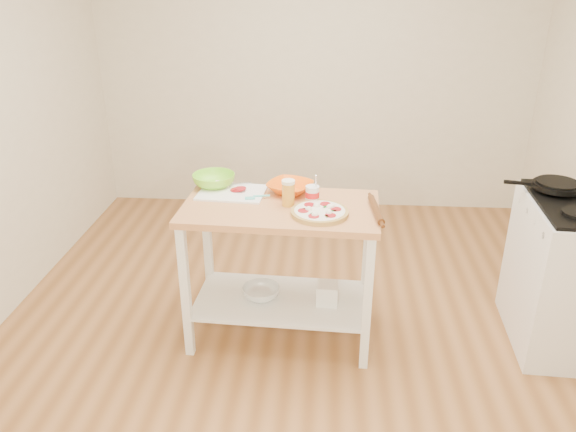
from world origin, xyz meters
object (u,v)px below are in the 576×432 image
at_px(shelf_bin, 327,293).
at_px(shelf_glass_bowl, 261,293).
at_px(orange_bowl, 290,187).
at_px(prep_island, 281,244).
at_px(cutting_board, 232,192).
at_px(green_bowl, 214,180).
at_px(rolling_pin, 376,210).
at_px(beer_pint, 288,193).
at_px(knife, 224,185).
at_px(pizza, 320,212).
at_px(skillet, 556,186).
at_px(yogurt_tub, 312,194).
at_px(spatula, 256,197).

bearing_deg(shelf_bin, shelf_glass_bowl, 176.58).
bearing_deg(orange_bowl, prep_island, -101.36).
height_order(cutting_board, green_bowl, green_bowl).
bearing_deg(rolling_pin, cutting_board, 164.23).
distance_m(rolling_pin, shelf_bin, 0.65).
relative_size(beer_pint, shelf_bin, 1.19).
bearing_deg(orange_bowl, knife, 172.78).
height_order(prep_island, pizza, pizza).
xyz_separation_m(skillet, cutting_board, (-1.95, -0.07, -0.07)).
bearing_deg(shelf_bin, green_bowl, 158.23).
relative_size(skillet, green_bowl, 1.66).
bearing_deg(rolling_pin, beer_pint, 171.09).
bearing_deg(pizza, knife, 148.28).
bearing_deg(green_bowl, skillet, -0.80).
xyz_separation_m(beer_pint, yogurt_tub, (0.14, 0.06, -0.03)).
xyz_separation_m(cutting_board, shelf_bin, (0.60, -0.19, -0.58)).
distance_m(pizza, orange_bowl, 0.37).
bearing_deg(pizza, spatula, 153.13).
bearing_deg(yogurt_tub, prep_island, -159.50).
xyz_separation_m(green_bowl, beer_pint, (0.49, -0.26, 0.04)).
xyz_separation_m(cutting_board, spatula, (0.16, -0.09, 0.01)).
bearing_deg(orange_bowl, spatula, -146.65).
relative_size(prep_island, shelf_bin, 9.03).
height_order(beer_pint, shelf_bin, beer_pint).
xyz_separation_m(skillet, spatula, (-1.79, -0.16, -0.06)).
relative_size(prep_island, spatula, 7.94).
distance_m(green_bowl, beer_pint, 0.56).
xyz_separation_m(spatula, yogurt_tub, (0.34, -0.01, 0.03)).
relative_size(pizza, spatula, 2.20).
height_order(skillet, knife, skillet).
bearing_deg(orange_bowl, rolling_pin, -29.08).
distance_m(skillet, yogurt_tub, 1.46).
bearing_deg(prep_island, orange_bowl, 78.64).
bearing_deg(knife, prep_island, -51.92).
bearing_deg(spatula, yogurt_tub, -11.99).
distance_m(knife, rolling_pin, 0.98).
height_order(spatula, shelf_bin, spatula).
height_order(prep_island, cutting_board, cutting_board).
bearing_deg(orange_bowl, pizza, -59.64).
xyz_separation_m(knife, orange_bowl, (0.42, -0.05, 0.02)).
bearing_deg(pizza, shelf_bin, 57.22).
bearing_deg(beer_pint, prep_island, -169.08).
xyz_separation_m(spatula, beer_pint, (0.20, -0.07, 0.06)).
height_order(knife, rolling_pin, rolling_pin).
relative_size(prep_island, skillet, 2.65).
relative_size(skillet, cutting_board, 1.05).
bearing_deg(skillet, orange_bowl, -170.10).
height_order(knife, shelf_glass_bowl, knife).
bearing_deg(beer_pint, cutting_board, 155.42).
bearing_deg(green_bowl, shelf_bin, -21.77).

